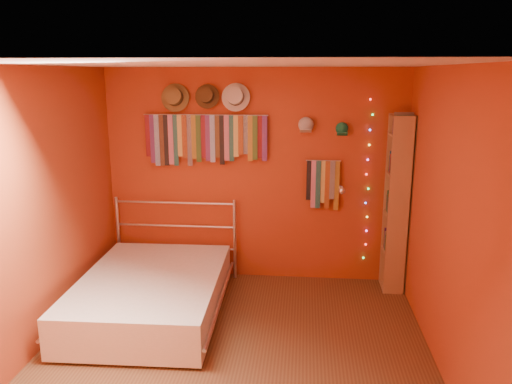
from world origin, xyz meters
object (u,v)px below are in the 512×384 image
(reading_lamp, at_px, (342,190))
(tie_rack, at_px, (204,137))
(bookshelf, at_px, (400,203))
(bed, at_px, (152,294))

(reading_lamp, bearing_deg, tie_rack, 173.24)
(tie_rack, relative_size, bookshelf, 0.72)
(reading_lamp, relative_size, bed, 0.16)
(reading_lamp, distance_m, bed, 2.33)
(tie_rack, height_order, bed, tie_rack)
(tie_rack, bearing_deg, bookshelf, -3.96)
(tie_rack, distance_m, bed, 1.86)
(bookshelf, relative_size, bed, 0.98)
(reading_lamp, height_order, bookshelf, bookshelf)
(tie_rack, bearing_deg, reading_lamp, -6.76)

